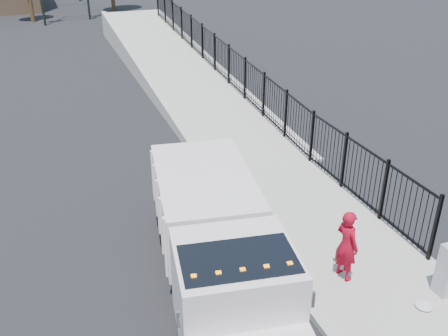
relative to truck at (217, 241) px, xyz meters
name	(u,v)px	position (x,y,z in m)	size (l,w,h in m)	color
ground	(265,248)	(1.72, 1.12, -1.36)	(120.00, 120.00, 0.00)	black
sidewalk	(373,276)	(3.65, -0.88, -1.30)	(3.55, 12.00, 0.12)	#9E998E
curb	(301,294)	(1.72, -0.88, -1.28)	(0.30, 12.00, 0.16)	#ADAAA3
ramp	(178,76)	(3.85, 17.12, -1.36)	(3.95, 24.00, 1.70)	#9E998E
iron_fence	(229,77)	(5.27, 13.12, -0.46)	(0.10, 28.00, 1.80)	black
truck	(217,241)	(0.00, 0.00, 0.00)	(3.28, 7.33, 2.42)	black
worker	(347,245)	(2.92, -0.70, -0.35)	(0.65, 0.43, 1.78)	maroon
debris	(424,305)	(4.01, -2.23, -1.19)	(0.40, 0.40, 0.10)	silver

